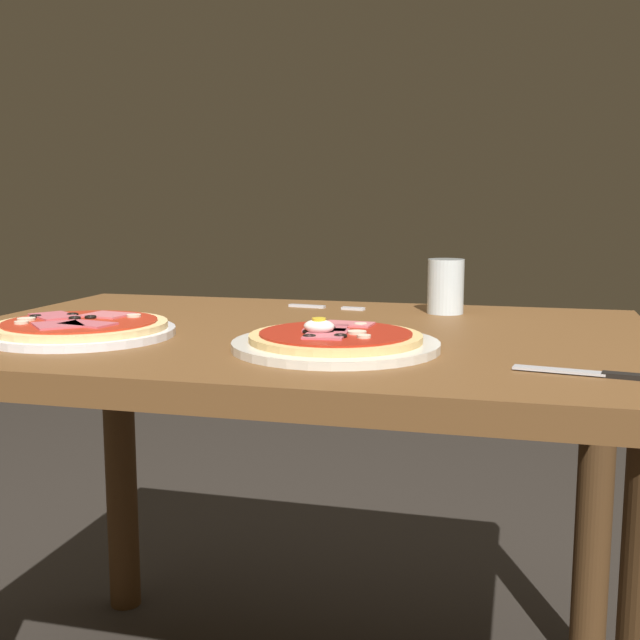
{
  "coord_description": "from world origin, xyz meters",
  "views": [
    {
      "loc": [
        0.36,
        -1.22,
        0.93
      ],
      "look_at": [
        0.06,
        -0.07,
        0.75
      ],
      "focal_mm": 44.18,
      "sensor_mm": 36.0,
      "label": 1
    }
  ],
  "objects_px": {
    "dining_table": "(294,400)",
    "pizza_foreground": "(335,341)",
    "water_glass_near": "(446,290)",
    "fork": "(320,307)",
    "pizza_across_left": "(81,329)",
    "knife": "(608,374)"
  },
  "relations": [
    {
      "from": "dining_table",
      "to": "pizza_foreground",
      "type": "distance_m",
      "value": 0.22
    },
    {
      "from": "dining_table",
      "to": "water_glass_near",
      "type": "relative_size",
      "value": 11.18
    },
    {
      "from": "water_glass_near",
      "to": "fork",
      "type": "relative_size",
      "value": 0.65
    },
    {
      "from": "pizza_foreground",
      "to": "water_glass_near",
      "type": "bearing_deg",
      "value": 74.4
    },
    {
      "from": "pizza_foreground",
      "to": "fork",
      "type": "relative_size",
      "value": 1.88
    },
    {
      "from": "dining_table",
      "to": "fork",
      "type": "distance_m",
      "value": 0.3
    },
    {
      "from": "dining_table",
      "to": "pizza_foreground",
      "type": "bearing_deg",
      "value": -54.76
    },
    {
      "from": "dining_table",
      "to": "pizza_across_left",
      "type": "relative_size",
      "value": 3.92
    },
    {
      "from": "pizza_foreground",
      "to": "knife",
      "type": "relative_size",
      "value": 1.52
    },
    {
      "from": "pizza_across_left",
      "to": "water_glass_near",
      "type": "relative_size",
      "value": 2.85
    },
    {
      "from": "fork",
      "to": "pizza_across_left",
      "type": "bearing_deg",
      "value": -123.84
    },
    {
      "from": "pizza_across_left",
      "to": "water_glass_near",
      "type": "distance_m",
      "value": 0.66
    },
    {
      "from": "pizza_foreground",
      "to": "pizza_across_left",
      "type": "bearing_deg",
      "value": 178.94
    },
    {
      "from": "fork",
      "to": "pizza_foreground",
      "type": "bearing_deg",
      "value": -72.74
    },
    {
      "from": "dining_table",
      "to": "water_glass_near",
      "type": "xyz_separation_m",
      "value": [
        0.22,
        0.26,
        0.16
      ]
    },
    {
      "from": "dining_table",
      "to": "knife",
      "type": "bearing_deg",
      "value": -27.45
    },
    {
      "from": "water_glass_near",
      "to": "fork",
      "type": "distance_m",
      "value": 0.25
    },
    {
      "from": "water_glass_near",
      "to": "knife",
      "type": "xyz_separation_m",
      "value": [
        0.24,
        -0.5,
        -0.04
      ]
    },
    {
      "from": "dining_table",
      "to": "pizza_foreground",
      "type": "height_order",
      "value": "pizza_foreground"
    },
    {
      "from": "pizza_foreground",
      "to": "pizza_across_left",
      "type": "xyz_separation_m",
      "value": [
        -0.41,
        0.01,
        0.0
      ]
    },
    {
      "from": "dining_table",
      "to": "knife",
      "type": "relative_size",
      "value": 5.85
    },
    {
      "from": "pizza_foreground",
      "to": "water_glass_near",
      "type": "xyz_separation_m",
      "value": [
        0.11,
        0.41,
        0.03
      ]
    }
  ]
}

